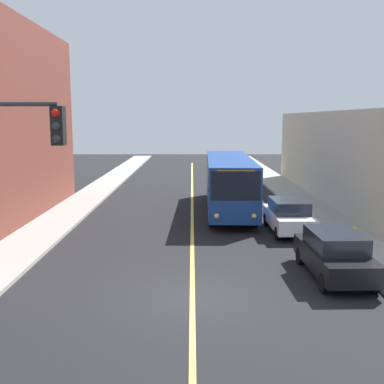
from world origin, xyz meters
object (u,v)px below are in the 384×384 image
city_bus (229,181)px  parked_car_black (334,254)px  parked_car_white (288,215)px  fire_hydrant (354,236)px

city_bus → parked_car_black: size_ratio=2.75×
city_bus → parked_car_black: (2.76, -12.09, -0.98)m
parked_car_black → parked_car_white: (-0.27, 6.54, 0.00)m
parked_car_white → fire_hydrant: bearing=-54.7°
parked_car_white → fire_hydrant: parked_car_white is taller
city_bus → fire_hydrant: city_bus is taller
parked_car_black → fire_hydrant: (1.89, 3.49, -0.26)m
city_bus → parked_car_white: city_bus is taller
city_bus → fire_hydrant: bearing=-61.6°
parked_car_white → city_bus: bearing=114.1°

